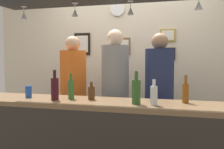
{
  "coord_description": "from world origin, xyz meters",
  "views": [
    {
      "loc": [
        0.76,
        -2.69,
        1.38
      ],
      "look_at": [
        0.0,
        0.1,
        1.2
      ],
      "focal_mm": 40.83,
      "sensor_mm": 36.0,
      "label": 1
    }
  ],
  "objects_px": {
    "person_middle_grey_shirt": "(115,85)",
    "bottle_beer_green_import": "(71,89)",
    "bottle_champagne_green": "(136,91)",
    "wall_clock": "(118,9)",
    "bottle_beer_brown_stubby": "(91,93)",
    "picture_frame_upper_small": "(168,35)",
    "drink_can": "(29,92)",
    "picture_frame_crest": "(124,46)",
    "picture_frame_caricature": "(82,44)",
    "person_right_navy_shirt": "(159,89)",
    "person_left_orange_shirt": "(73,87)",
    "picture_frame_lower_pair": "(165,54)",
    "bottle_wine_dark_red": "(55,88)",
    "bottle_soda_clear": "(154,95)",
    "bottle_beer_amber_tall": "(186,92)"
  },
  "relations": [
    {
      "from": "bottle_beer_green_import",
      "to": "bottle_champagne_green",
      "type": "bearing_deg",
      "value": -9.69
    },
    {
      "from": "person_left_orange_shirt",
      "to": "bottle_beer_green_import",
      "type": "distance_m",
      "value": 0.72
    },
    {
      "from": "bottle_champagne_green",
      "to": "wall_clock",
      "type": "bearing_deg",
      "value": 110.29
    },
    {
      "from": "bottle_soda_clear",
      "to": "person_middle_grey_shirt",
      "type": "bearing_deg",
      "value": 124.94
    },
    {
      "from": "picture_frame_crest",
      "to": "bottle_champagne_green",
      "type": "bearing_deg",
      "value": -73.36
    },
    {
      "from": "picture_frame_upper_small",
      "to": "picture_frame_lower_pair",
      "type": "relative_size",
      "value": 0.73
    },
    {
      "from": "person_left_orange_shirt",
      "to": "picture_frame_upper_small",
      "type": "relative_size",
      "value": 7.58
    },
    {
      "from": "person_middle_grey_shirt",
      "to": "picture_frame_lower_pair",
      "type": "relative_size",
      "value": 5.78
    },
    {
      "from": "bottle_beer_green_import",
      "to": "bottle_soda_clear",
      "type": "height_order",
      "value": "bottle_beer_green_import"
    },
    {
      "from": "picture_frame_crest",
      "to": "bottle_wine_dark_red",
      "type": "bearing_deg",
      "value": -104.29
    },
    {
      "from": "bottle_wine_dark_red",
      "to": "picture_frame_lower_pair",
      "type": "xyz_separation_m",
      "value": [
        0.97,
        1.47,
        0.36
      ]
    },
    {
      "from": "bottle_beer_brown_stubby",
      "to": "bottle_soda_clear",
      "type": "distance_m",
      "value": 0.65
    },
    {
      "from": "bottle_beer_green_import",
      "to": "bottle_soda_clear",
      "type": "distance_m",
      "value": 0.87
    },
    {
      "from": "picture_frame_upper_small",
      "to": "person_right_navy_shirt",
      "type": "bearing_deg",
      "value": -94.68
    },
    {
      "from": "person_right_navy_shirt",
      "to": "wall_clock",
      "type": "relative_size",
      "value": 7.64
    },
    {
      "from": "person_right_navy_shirt",
      "to": "bottle_wine_dark_red",
      "type": "bearing_deg",
      "value": -140.66
    },
    {
      "from": "person_middle_grey_shirt",
      "to": "bottle_beer_green_import",
      "type": "distance_m",
      "value": 0.73
    },
    {
      "from": "bottle_beer_amber_tall",
      "to": "picture_frame_crest",
      "type": "height_order",
      "value": "picture_frame_crest"
    },
    {
      "from": "bottle_beer_brown_stubby",
      "to": "picture_frame_upper_small",
      "type": "height_order",
      "value": "picture_frame_upper_small"
    },
    {
      "from": "bottle_beer_amber_tall",
      "to": "wall_clock",
      "type": "bearing_deg",
      "value": 127.07
    },
    {
      "from": "bottle_soda_clear",
      "to": "picture_frame_upper_small",
      "type": "bearing_deg",
      "value": 88.59
    },
    {
      "from": "person_left_orange_shirt",
      "to": "drink_can",
      "type": "xyz_separation_m",
      "value": [
        -0.21,
        -0.7,
        0.02
      ]
    },
    {
      "from": "picture_frame_lower_pair",
      "to": "picture_frame_crest",
      "type": "bearing_deg",
      "value": 180.0
    },
    {
      "from": "bottle_beer_brown_stubby",
      "to": "picture_frame_caricature",
      "type": "xyz_separation_m",
      "value": [
        -0.64,
        1.35,
        0.57
      ]
    },
    {
      "from": "bottle_champagne_green",
      "to": "bottle_beer_brown_stubby",
      "type": "bearing_deg",
      "value": 165.69
    },
    {
      "from": "drink_can",
      "to": "bottle_wine_dark_red",
      "type": "bearing_deg",
      "value": -13.93
    },
    {
      "from": "person_right_navy_shirt",
      "to": "bottle_wine_dark_red",
      "type": "height_order",
      "value": "person_right_navy_shirt"
    },
    {
      "from": "person_middle_grey_shirt",
      "to": "bottle_beer_green_import",
      "type": "xyz_separation_m",
      "value": [
        -0.29,
        -0.67,
        0.02
      ]
    },
    {
      "from": "bottle_beer_amber_tall",
      "to": "bottle_beer_green_import",
      "type": "bearing_deg",
      "value": -177.03
    },
    {
      "from": "person_right_navy_shirt",
      "to": "picture_frame_crest",
      "type": "distance_m",
      "value": 1.05
    },
    {
      "from": "bottle_beer_brown_stubby",
      "to": "bottle_soda_clear",
      "type": "relative_size",
      "value": 0.78
    },
    {
      "from": "bottle_beer_amber_tall",
      "to": "picture_frame_upper_small",
      "type": "bearing_deg",
      "value": 100.29
    },
    {
      "from": "bottle_soda_clear",
      "to": "picture_frame_caricature",
      "type": "relative_size",
      "value": 0.68
    },
    {
      "from": "person_right_navy_shirt",
      "to": "picture_frame_caricature",
      "type": "distance_m",
      "value": 1.55
    },
    {
      "from": "bottle_soda_clear",
      "to": "picture_frame_crest",
      "type": "height_order",
      "value": "picture_frame_crest"
    },
    {
      "from": "person_left_orange_shirt",
      "to": "wall_clock",
      "type": "distance_m",
      "value": 1.38
    },
    {
      "from": "bottle_beer_green_import",
      "to": "drink_can",
      "type": "distance_m",
      "value": 0.48
    },
    {
      "from": "person_left_orange_shirt",
      "to": "picture_frame_upper_small",
      "type": "height_order",
      "value": "picture_frame_upper_small"
    },
    {
      "from": "bottle_soda_clear",
      "to": "bottle_beer_green_import",
      "type": "bearing_deg",
      "value": 170.82
    },
    {
      "from": "person_left_orange_shirt",
      "to": "picture_frame_upper_small",
      "type": "bearing_deg",
      "value": 30.63
    },
    {
      "from": "person_left_orange_shirt",
      "to": "picture_frame_lower_pair",
      "type": "xyz_separation_m",
      "value": [
        1.12,
        0.69,
        0.44
      ]
    },
    {
      "from": "bottle_wine_dark_red",
      "to": "picture_frame_lower_pair",
      "type": "height_order",
      "value": "picture_frame_lower_pair"
    },
    {
      "from": "picture_frame_lower_pair",
      "to": "picture_frame_caricature",
      "type": "bearing_deg",
      "value": 180.0
    },
    {
      "from": "bottle_champagne_green",
      "to": "picture_frame_crest",
      "type": "height_order",
      "value": "picture_frame_crest"
    },
    {
      "from": "person_right_navy_shirt",
      "to": "bottle_beer_green_import",
      "type": "bearing_deg",
      "value": -141.42
    },
    {
      "from": "person_left_orange_shirt",
      "to": "person_right_navy_shirt",
      "type": "xyz_separation_m",
      "value": [
        1.11,
        0.0,
        0.01
      ]
    },
    {
      "from": "bottle_champagne_green",
      "to": "wall_clock",
      "type": "height_order",
      "value": "wall_clock"
    },
    {
      "from": "picture_frame_lower_pair",
      "to": "person_right_navy_shirt",
      "type": "bearing_deg",
      "value": -91.16
    },
    {
      "from": "bottle_beer_amber_tall",
      "to": "drink_can",
      "type": "xyz_separation_m",
      "value": [
        -1.61,
        -0.09,
        -0.04
      ]
    },
    {
      "from": "drink_can",
      "to": "picture_frame_upper_small",
      "type": "height_order",
      "value": "picture_frame_upper_small"
    }
  ]
}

